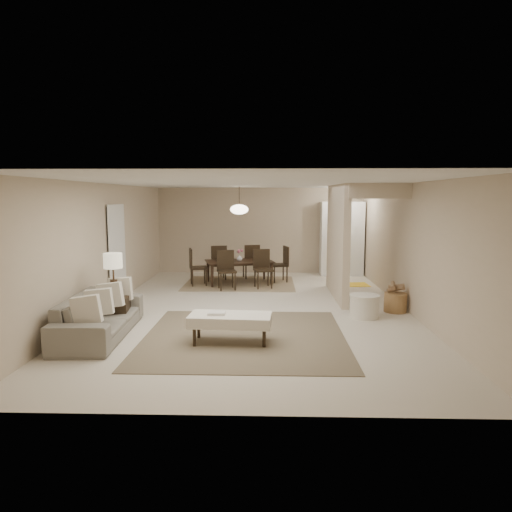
{
  "coord_description": "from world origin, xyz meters",
  "views": [
    {
      "loc": [
        0.28,
        -8.92,
        2.23
      ],
      "look_at": [
        0.01,
        0.2,
        1.05
      ],
      "focal_mm": 32.0,
      "sensor_mm": 36.0,
      "label": 1
    }
  ],
  "objects_px": {
    "round_pouf": "(364,306)",
    "dining_table": "(240,272)",
    "ottoman_bench": "(230,320)",
    "wicker_basket": "(395,302)",
    "sofa": "(100,316)",
    "side_table": "(115,311)",
    "pantry_cabinet": "(342,239)"
  },
  "relations": [
    {
      "from": "sofa",
      "to": "round_pouf",
      "type": "relative_size",
      "value": 4.13
    },
    {
      "from": "ottoman_bench",
      "to": "sofa",
      "type": "bearing_deg",
      "value": 175.75
    },
    {
      "from": "sofa",
      "to": "ottoman_bench",
      "type": "xyz_separation_m",
      "value": [
        2.14,
        -0.3,
        0.03
      ]
    },
    {
      "from": "ottoman_bench",
      "to": "wicker_basket",
      "type": "distance_m",
      "value": 3.67
    },
    {
      "from": "round_pouf",
      "to": "wicker_basket",
      "type": "height_order",
      "value": "round_pouf"
    },
    {
      "from": "wicker_basket",
      "to": "sofa",
      "type": "bearing_deg",
      "value": -161.71
    },
    {
      "from": "pantry_cabinet",
      "to": "dining_table",
      "type": "xyz_separation_m",
      "value": [
        -2.84,
        -1.45,
        -0.75
      ]
    },
    {
      "from": "pantry_cabinet",
      "to": "round_pouf",
      "type": "relative_size",
      "value": 3.83
    },
    {
      "from": "side_table",
      "to": "pantry_cabinet",
      "type": "bearing_deg",
      "value": 48.78
    },
    {
      "from": "side_table",
      "to": "dining_table",
      "type": "xyz_separation_m",
      "value": [
        1.91,
        3.98,
        0.04
      ]
    },
    {
      "from": "round_pouf",
      "to": "wicker_basket",
      "type": "distance_m",
      "value": 0.83
    },
    {
      "from": "wicker_basket",
      "to": "dining_table",
      "type": "xyz_separation_m",
      "value": [
        -3.24,
        2.83,
        0.11
      ]
    },
    {
      "from": "sofa",
      "to": "wicker_basket",
      "type": "xyz_separation_m",
      "value": [
        5.2,
        1.72,
        -0.15
      ]
    },
    {
      "from": "side_table",
      "to": "round_pouf",
      "type": "bearing_deg",
      "value": 8.89
    },
    {
      "from": "pantry_cabinet",
      "to": "sofa",
      "type": "height_order",
      "value": "pantry_cabinet"
    },
    {
      "from": "ottoman_bench",
      "to": "round_pouf",
      "type": "xyz_separation_m",
      "value": [
        2.37,
        1.57,
        -0.15
      ]
    },
    {
      "from": "ottoman_bench",
      "to": "side_table",
      "type": "xyz_separation_m",
      "value": [
        -2.09,
        0.87,
        -0.1
      ]
    },
    {
      "from": "ottoman_bench",
      "to": "pantry_cabinet",
      "type": "bearing_deg",
      "value": 70.81
    },
    {
      "from": "sofa",
      "to": "side_table",
      "type": "relative_size",
      "value": 4.36
    },
    {
      "from": "round_pouf",
      "to": "dining_table",
      "type": "height_order",
      "value": "dining_table"
    },
    {
      "from": "pantry_cabinet",
      "to": "round_pouf",
      "type": "height_order",
      "value": "pantry_cabinet"
    },
    {
      "from": "pantry_cabinet",
      "to": "dining_table",
      "type": "height_order",
      "value": "pantry_cabinet"
    },
    {
      "from": "sofa",
      "to": "ottoman_bench",
      "type": "distance_m",
      "value": 2.16
    },
    {
      "from": "pantry_cabinet",
      "to": "round_pouf",
      "type": "bearing_deg",
      "value": -93.61
    },
    {
      "from": "ottoman_bench",
      "to": "wicker_basket",
      "type": "bearing_deg",
      "value": 37.13
    },
    {
      "from": "round_pouf",
      "to": "wicker_basket",
      "type": "bearing_deg",
      "value": 32.81
    },
    {
      "from": "sofa",
      "to": "dining_table",
      "type": "height_order",
      "value": "sofa"
    },
    {
      "from": "sofa",
      "to": "side_table",
      "type": "distance_m",
      "value": 0.58
    },
    {
      "from": "round_pouf",
      "to": "dining_table",
      "type": "bearing_deg",
      "value": 127.76
    },
    {
      "from": "sofa",
      "to": "dining_table",
      "type": "xyz_separation_m",
      "value": [
        1.96,
        4.55,
        -0.03
      ]
    },
    {
      "from": "wicker_basket",
      "to": "ottoman_bench",
      "type": "bearing_deg",
      "value": -146.62
    },
    {
      "from": "ottoman_bench",
      "to": "round_pouf",
      "type": "distance_m",
      "value": 2.84
    }
  ]
}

